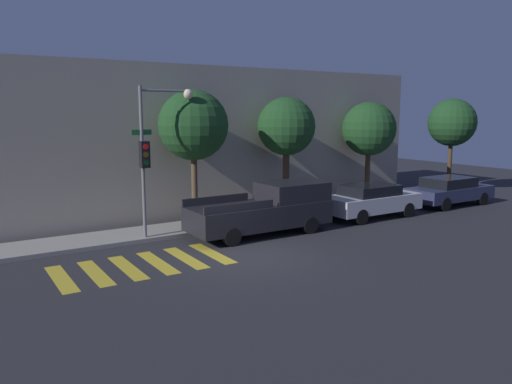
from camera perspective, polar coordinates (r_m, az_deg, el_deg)
ground_plane at (r=15.80m, az=-1.27°, el=-7.31°), size 60.00×60.00×0.00m
sidewalk at (r=19.38m, az=-7.70°, el=-4.07°), size 26.00×2.00×0.14m
building_row at (r=22.99m, az=-12.47°, el=5.70°), size 26.00×6.00×6.35m
crosswalk at (r=15.25m, az=-12.82°, el=-8.14°), size 5.03×2.60×0.00m
traffic_light_pole at (r=17.53m, az=-11.53°, el=5.70°), size 2.27×0.56×5.34m
pickup_truck at (r=18.46m, az=1.29°, el=-1.97°), size 5.37×1.97×1.84m
sedan_near_corner at (r=21.82m, az=12.96°, el=-0.90°), size 4.39×1.87×1.42m
sedan_middle at (r=25.78m, az=21.21°, el=0.18°), size 4.53×1.87×1.37m
tree_near_corner at (r=19.21m, az=-7.18°, el=7.53°), size 2.67×2.67×5.31m
tree_midblock at (r=21.43m, az=3.49°, el=7.40°), size 2.48×2.48×5.10m
tree_far_end at (r=24.59m, az=12.78°, el=7.01°), size 2.56×2.56×4.95m
tree_behind_truck at (r=29.30m, az=21.50°, el=7.36°), size 2.57×2.57×5.18m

